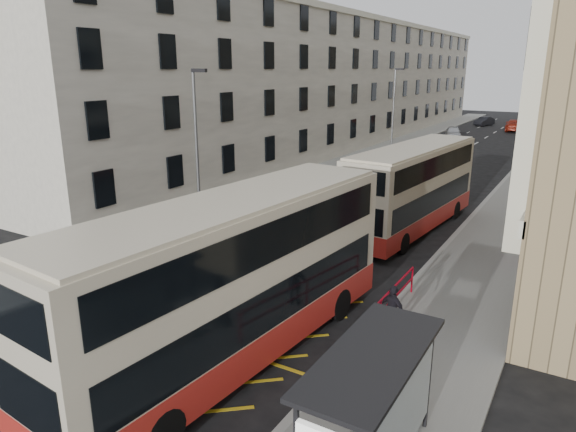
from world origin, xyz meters
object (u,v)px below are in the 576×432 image
Objects in this scene: bus_shelter at (371,398)px; car_dark at (484,121)px; double_decker_rear at (413,188)px; white_van at (409,153)px; car_red at (514,125)px; pedestrian_mid at (391,358)px; street_lamp_far at (394,105)px; street_lamp_near at (197,139)px; pedestrian_far at (393,310)px; double_decker_front at (234,280)px; car_silver at (453,132)px.

bus_shelter reaches higher than car_dark.
bus_shelter is 0.38× the size of double_decker_rear.
car_red is at bearing 60.92° from white_van.
white_van is at bearing 96.28° from pedestrian_mid.
street_lamp_far is (-14.69, 42.39, 2.50)m from bus_shelter.
street_lamp_near is 1.60× the size of white_van.
double_decker_front is at bearing 65.49° from pedestrian_far.
pedestrian_far is 0.42× the size of car_dark.
car_red is (5.21, 11.73, 0.05)m from car_silver.
double_decker_rear is at bearing 92.65° from double_decker_front.
street_lamp_far is at bearing 117.10° from double_decker_rear.
bus_shelter is at bearing 127.01° from pedestrian_far.
double_decker_rear is 55.10m from car_dark.
street_lamp_far is at bearing 65.33° from car_red.
double_decker_rear reaches higher than white_van.
white_van is (-6.16, 34.91, -1.75)m from double_decker_front.
white_van is 17.63m from car_silver.
street_lamp_near is 55.26m from car_red.
pedestrian_far is 0.30× the size of car_red.
pedestrian_far is (-1.65, 6.01, -1.17)m from bus_shelter.
bus_shelter is 67.21m from car_red.
car_dark is 0.73× the size of car_red.
car_silver reaches higher than white_van.
pedestrian_mid is 35.84m from white_van.
pedestrian_far is at bearing 88.50° from car_red.
car_red is (8.30, 24.50, -3.86)m from street_lamp_far.
bus_shelter is at bearing -94.86° from car_silver.
pedestrian_far is at bearing -69.60° from double_decker_rear.
car_silver is 1.10× the size of car_dark.
double_decker_front reaches higher than pedestrian_far.
double_decker_front reaches higher than car_silver.
street_lamp_near is 0.71× the size of double_decker_rear.
street_lamp_far reaches higher than car_silver.
car_silver is (-9.96, 49.15, -0.23)m from pedestrian_far.
pedestrian_mid is at bearing -94.89° from car_silver.
street_lamp_far reaches higher than pedestrian_far.
pedestrian_far reaches higher than white_van.
double_decker_rear is 2.11× the size of car_red.
bus_shelter is 44.94m from street_lamp_far.
street_lamp_near is 4.63× the size of pedestrian_mid.
street_lamp_near is 0.65× the size of double_decker_front.
car_dark is at bearing 83.14° from street_lamp_far.
pedestrian_mid is 52.99m from car_silver.
double_decker_rear reaches higher than car_red.
street_lamp_far is at bearing -48.63° from pedestrian_far.
street_lamp_near is at bearing 136.02° from pedestrian_mid.
double_decker_rear reaches higher than pedestrian_mid.
double_decker_front is 4.72m from pedestrian_mid.
double_decker_rear is at bearing 25.59° from street_lamp_near.
double_decker_front is at bearing -86.64° from double_decker_rear.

